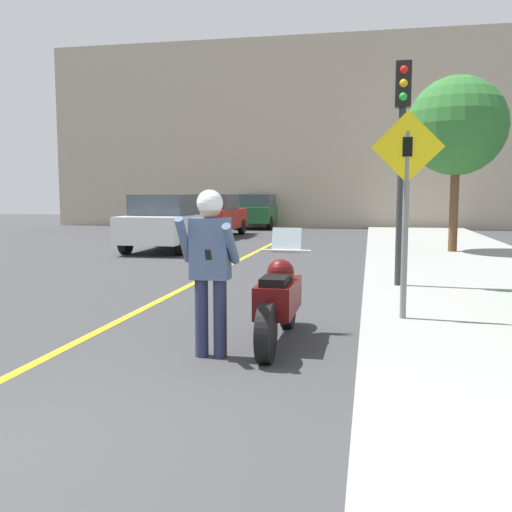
% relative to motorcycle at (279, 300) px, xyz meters
% --- Properties ---
extents(road_center_line, '(0.12, 36.00, 0.01)m').
position_rel_motorcycle_xyz_m(road_center_line, '(-2.29, 2.78, -0.50)').
color(road_center_line, yellow).
rests_on(road_center_line, ground).
extents(building_backdrop, '(28.00, 1.20, 9.41)m').
position_rel_motorcycle_xyz_m(building_backdrop, '(-1.69, 22.78, 4.21)').
color(building_backdrop, '#B2A38E').
rests_on(building_backdrop, ground).
extents(motorcycle, '(0.62, 2.18, 1.29)m').
position_rel_motorcycle_xyz_m(motorcycle, '(0.00, 0.00, 0.00)').
color(motorcycle, black).
rests_on(motorcycle, ground).
extents(person_biker, '(0.59, 0.48, 1.75)m').
position_rel_motorcycle_xyz_m(person_biker, '(-0.60, -0.71, 0.58)').
color(person_biker, '#282D4C').
rests_on(person_biker, ground).
extents(crossing_sign, '(0.91, 0.08, 2.64)m').
position_rel_motorcycle_xyz_m(crossing_sign, '(1.45, 1.14, 1.19)').
color(crossing_sign, slate).
rests_on(crossing_sign, sidewalk_curb).
extents(traffic_light, '(0.26, 0.30, 3.83)m').
position_rel_motorcycle_xyz_m(traffic_light, '(1.51, 3.88, 2.26)').
color(traffic_light, '#2D2D30').
rests_on(traffic_light, sidewalk_curb).
extents(street_tree, '(2.70, 2.70, 4.80)m').
position_rel_motorcycle_xyz_m(street_tree, '(3.28, 10.33, 3.04)').
color(street_tree, brown).
rests_on(street_tree, sidewalk_curb).
extents(parked_car_white, '(1.88, 4.20, 1.68)m').
position_rel_motorcycle_xyz_m(parked_car_white, '(-4.97, 9.96, 0.36)').
color(parked_car_white, black).
rests_on(parked_car_white, ground).
extents(parked_car_red, '(1.88, 4.20, 1.68)m').
position_rel_motorcycle_xyz_m(parked_car_red, '(-5.15, 15.76, 0.36)').
color(parked_car_red, black).
rests_on(parked_car_red, ground).
extents(parked_car_green, '(1.88, 4.20, 1.68)m').
position_rel_motorcycle_xyz_m(parked_car_green, '(-4.51, 21.53, 0.36)').
color(parked_car_green, black).
rests_on(parked_car_green, ground).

